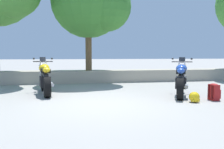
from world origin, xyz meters
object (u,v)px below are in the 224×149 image
Objects in this scene: motorcycle_yellow_near_left at (45,79)px; motorcycle_blue_centre at (181,80)px; rider_backpack at (214,92)px; leafy_tree_mid_left at (92,2)px; rider_helmet at (194,97)px.

motorcycle_blue_centre is at bearing -14.55° from motorcycle_yellow_near_left.
motorcycle_blue_centre is 4.04× the size of rider_backpack.
motorcycle_yellow_near_left is 5.13m from rider_backpack.
rider_helmet is at bearing -65.63° from leafy_tree_mid_left.
motorcycle_blue_centre is 1.12m from rider_helmet.
motorcycle_yellow_near_left is 4.32m from motorcycle_blue_centre.
motorcycle_blue_centre is at bearing 82.91° from rider_helmet.
leafy_tree_mid_left is (-2.92, 4.77, 3.32)m from rider_backpack.
rider_backpack is 0.10× the size of leafy_tree_mid_left.
rider_backpack is at bearing 14.31° from rider_helmet.
rider_helmet is 6.41m from leafy_tree_mid_left.
motorcycle_blue_centre is at bearing 122.02° from rider_backpack.
motorcycle_blue_centre is 1.07m from rider_backpack.
leafy_tree_mid_left reaches higher than motorcycle_blue_centre.
rider_helmet is (-0.13, -1.06, -0.35)m from motorcycle_blue_centre.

